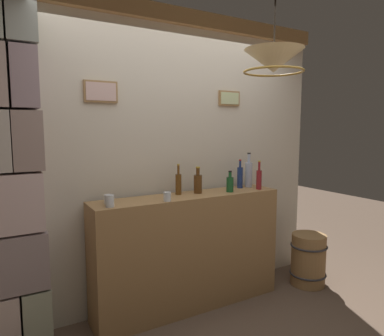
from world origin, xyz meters
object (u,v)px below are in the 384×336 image
liquor_bottle_rum (230,184)px  liquor_bottle_port (259,179)px  glass_tumbler_rocks (110,201)px  glass_tumbler_shot (167,197)px  pendant_lamp (274,62)px  liquor_bottle_rye (198,183)px  glass_tumbler_highball (109,199)px  wooden_barrel (308,259)px  liquor_bottle_vermouth (249,174)px  liquor_bottle_bourbon (178,183)px  liquor_bottle_scotch (240,177)px

liquor_bottle_rum → liquor_bottle_port: bearing=-4.3°
glass_tumbler_rocks → glass_tumbler_shot: glass_tumbler_rocks is taller
glass_tumbler_rocks → pendant_lamp: (1.03, -0.64, 1.02)m
liquor_bottle_rye → glass_tumbler_highball: (-0.85, -0.03, -0.06)m
liquor_bottle_rye → pendant_lamp: (0.16, -0.79, 0.97)m
glass_tumbler_rocks → wooden_barrel: bearing=-3.9°
glass_tumbler_rocks → glass_tumbler_highball: bearing=78.4°
liquor_bottle_rye → liquor_bottle_rum: 0.31m
liquor_bottle_rye → glass_tumbler_highball: size_ratio=3.37×
wooden_barrel → liquor_bottle_vermouth: bearing=151.1°
liquor_bottle_bourbon → liquor_bottle_vermouth: (0.81, -0.00, 0.03)m
liquor_bottle_port → glass_tumbler_shot: size_ratio=3.72×
liquor_bottle_rye → glass_tumbler_shot: bearing=-156.5°
pendant_lamp → glass_tumbler_rocks: bearing=147.9°
liquor_bottle_port → wooden_barrel: liquor_bottle_port is taller
liquor_bottle_port → glass_tumbler_highball: (-1.47, 0.10, -0.07)m
glass_tumbler_highball → pendant_lamp: size_ratio=0.14×
liquor_bottle_rum → liquor_bottle_vermouth: bearing=21.6°
glass_tumbler_rocks → glass_tumbler_highball: 0.12m
liquor_bottle_port → pendant_lamp: 1.26m
liquor_bottle_rum → glass_tumbler_shot: 0.69m
pendant_lamp → liquor_bottle_bourbon: bearing=112.7°
pendant_lamp → wooden_barrel: 2.17m
glass_tumbler_shot → wooden_barrel: (1.59, -0.11, -0.81)m
liquor_bottle_port → glass_tumbler_rocks: liquor_bottle_port is taller
liquor_bottle_scotch → liquor_bottle_bourbon: bearing=179.7°
liquor_bottle_bourbon → wooden_barrel: liquor_bottle_bourbon is taller
glass_tumbler_shot → wooden_barrel: 1.79m
liquor_bottle_rum → wooden_barrel: size_ratio=0.37×
glass_tumbler_rocks → liquor_bottle_port: bearing=0.7°
glass_tumbler_shot → pendant_lamp: 1.32m
glass_tumbler_rocks → liquor_bottle_rum: bearing=2.1°
liquor_bottle_scotch → glass_tumbler_rocks: bearing=-172.9°
liquor_bottle_bourbon → pendant_lamp: pendant_lamp is taller
liquor_bottle_bourbon → liquor_bottle_rum: size_ratio=1.39×
liquor_bottle_rum → pendant_lamp: 1.21m
liquor_bottle_scotch → wooden_barrel: bearing=-24.6°
liquor_bottle_scotch → liquor_bottle_port: bearing=-53.5°
glass_tumbler_rocks → glass_tumbler_highball: (0.02, 0.12, -0.01)m
liquor_bottle_port → liquor_bottle_rum: liquor_bottle_port is taller
liquor_bottle_vermouth → glass_tumbler_shot: 1.04m
liquor_bottle_port → glass_tumbler_shot: 1.02m
liquor_bottle_rum → glass_tumbler_highball: size_ratio=2.75×
liquor_bottle_vermouth → liquor_bottle_rum: size_ratio=1.74×
liquor_bottle_port → liquor_bottle_vermouth: (-0.00, 0.16, 0.03)m
liquor_bottle_rum → liquor_bottle_scotch: bearing=30.6°
liquor_bottle_bourbon → liquor_bottle_vermouth: liquor_bottle_vermouth is taller
liquor_bottle_port → liquor_bottle_rye: 0.64m
liquor_bottle_port → pendant_lamp: bearing=-125.2°
liquor_bottle_bourbon → wooden_barrel: size_ratio=0.51×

